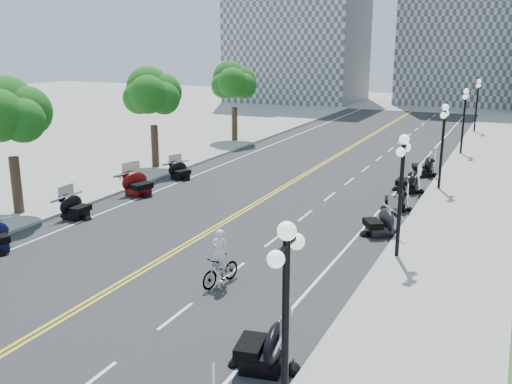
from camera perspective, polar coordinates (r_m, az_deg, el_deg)
The scene contains 43 objects.
ground at distance 23.56m, azimuth -9.34°, elevation -6.62°, with size 160.00×160.00×0.00m, color gray.
road at distance 31.86m, azimuth 0.78°, elevation -0.69°, with size 16.00×90.00×0.01m, color #333335.
centerline_yellow_a at distance 31.90m, azimuth 0.58°, elevation -0.65°, with size 0.12×90.00×0.00m, color yellow.
centerline_yellow_b at distance 31.81m, azimuth 0.98°, elevation -0.70°, with size 0.12×90.00×0.00m, color yellow.
edge_line_north at distance 29.91m, azimuth 12.04°, elevation -2.05°, with size 0.12×90.00×0.00m, color white.
edge_line_south at distance 34.88m, azimuth -8.85°, elevation 0.52°, with size 0.12×90.00×0.00m, color white.
lane_dash_4 at distance 16.15m, azimuth -16.15°, elevation -17.71°, with size 0.12×2.00×0.00m, color white.
lane_dash_5 at distance 18.89m, azimuth -8.06°, elevation -12.17°, with size 0.12×2.00×0.00m, color white.
lane_dash_6 at distance 22.01m, azimuth -2.36°, elevation -7.97°, with size 0.12×2.00×0.00m, color white.
lane_dash_7 at distance 25.39m, azimuth 1.80°, elevation -4.79°, with size 0.12×2.00×0.00m, color white.
lane_dash_8 at distance 28.92m, azimuth 4.94°, elevation -2.36°, with size 0.12×2.00×0.00m, color white.
lane_dash_9 at distance 32.56m, azimuth 7.37°, elevation -0.46°, with size 0.12×2.00×0.00m, color white.
lane_dash_10 at distance 36.28m, azimuth 9.31°, elevation 1.06°, with size 0.12×2.00×0.00m, color white.
lane_dash_11 at distance 40.05m, azimuth 10.89°, elevation 2.29°, with size 0.12×2.00×0.00m, color white.
lane_dash_12 at distance 43.86m, azimuth 12.20°, elevation 3.31°, with size 0.12×2.00×0.00m, color white.
lane_dash_13 at distance 47.71m, azimuth 13.30°, elevation 4.16°, with size 0.12×2.00×0.00m, color white.
lane_dash_14 at distance 51.57m, azimuth 14.24°, elevation 4.89°, with size 0.12×2.00×0.00m, color white.
lane_dash_15 at distance 55.46m, azimuth 15.04°, elevation 5.51°, with size 0.12×2.00×0.00m, color white.
lane_dash_16 at distance 59.36m, azimuth 15.75°, elevation 6.05°, with size 0.12×2.00×0.00m, color white.
lane_dash_17 at distance 63.27m, azimuth 16.37°, elevation 6.52°, with size 0.12×2.00×0.00m, color white.
lane_dash_18 at distance 67.20m, azimuth 16.91°, elevation 6.94°, with size 0.12×2.00×0.00m, color white.
lane_dash_19 at distance 71.13m, azimuth 17.40°, elevation 7.31°, with size 0.12×2.00×0.00m, color white.
sidewalk_north at distance 29.32m, azimuth 19.86°, elevation -2.85°, with size 5.00×90.00×0.15m, color #9E9991.
sidewalk_south at distance 37.26m, azimuth -14.11°, elevation 1.27°, with size 5.00×90.00×0.15m, color #9E9991.
distant_block_a at distance 85.75m, azimuth 4.30°, elevation 17.81°, with size 18.00×14.00×26.00m, color gray.
street_lamp_1 at distance 12.29m, azimuth 2.95°, elevation -14.12°, with size 0.50×1.20×4.90m, color black, non-canonical shape.
street_lamp_2 at distance 23.12m, azimuth 14.24°, elevation -0.51°, with size 0.50×1.20×4.90m, color black, non-canonical shape.
street_lamp_3 at distance 34.73m, azimuth 18.10°, elevation 4.27°, with size 0.50×1.20×4.90m, color black, non-canonical shape.
street_lamp_4 at distance 46.54m, azimuth 20.04°, elevation 6.64°, with size 0.50×1.20×4.90m, color black, non-canonical shape.
street_lamp_5 at distance 58.43m, azimuth 21.19°, elevation 8.04°, with size 0.50×1.20×4.90m, color black, non-canonical shape.
tree_2 at distance 30.40m, azimuth -23.43°, elevation 6.47°, with size 4.80×4.80×9.20m, color #235619, non-canonical shape.
tree_3 at distance 39.34m, azimuth -10.29°, elevation 9.10°, with size 4.80×4.80×9.20m, color #235619, non-canonical shape.
tree_4 at distance 49.59m, azimuth -2.19°, elevation 10.47°, with size 4.80×4.80×9.20m, color #235619, non-canonical shape.
motorcycle_n_4 at distance 15.72m, azimuth 0.69°, elevation -14.89°, with size 2.13×2.13×1.49m, color black, non-canonical shape.
motorcycle_n_7 at distance 26.37m, azimuth 12.29°, elevation -2.77°, with size 2.04×2.04×1.43m, color black, non-canonical shape.
motorcycle_n_8 at distance 30.49m, azimuth 13.87°, elevation -0.62°, with size 1.82×1.82×1.27m, color black, non-canonical shape.
motorcycle_n_9 at distance 34.37m, azimuth 14.98°, elevation 1.18°, with size 2.05×2.05×1.44m, color black, non-canonical shape.
motorcycle_n_10 at distance 38.69m, azimuth 16.39°, elevation 2.61°, with size 2.10×2.10×1.47m, color black, non-canonical shape.
motorcycle_s_6 at distance 29.58m, azimuth -17.60°, elevation -1.31°, with size 1.90×1.90×1.33m, color black, non-canonical shape.
motorcycle_s_7 at distance 33.09m, azimuth -11.71°, elevation 0.93°, with size 2.16×2.16×1.51m, color #590A0C, non-canonical shape.
motorcycle_s_8 at distance 36.60m, azimuth -7.60°, elevation 2.23°, with size 1.78×1.78×1.24m, color black, non-canonical shape.
bicycle at distance 20.74m, azimuth -3.57°, elevation -7.81°, with size 0.53×1.87×1.12m, color #A51414.
cyclist_rider at distance 20.23m, azimuth -3.64°, elevation -4.02°, with size 0.65×0.42×1.77m, color white.
Camera 1 is at (12.58, -17.99, 8.56)m, focal length 40.00 mm.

